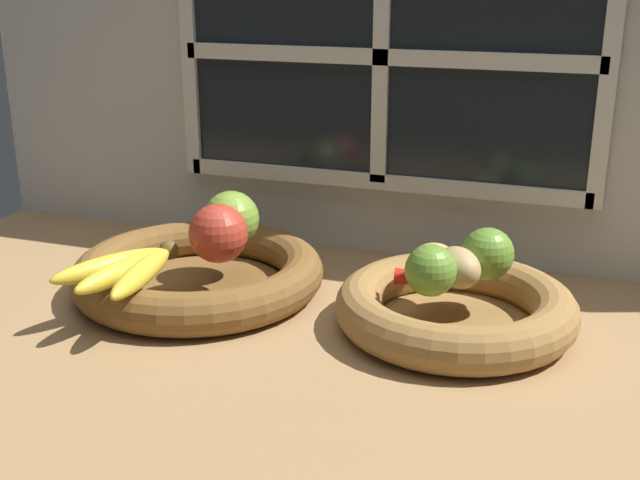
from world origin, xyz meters
The scene contains 13 objects.
ground_plane centered at (0.00, 0.00, -1.50)cm, with size 140.00×90.00×3.00cm, color #9E774C.
back_wall centered at (0.00, 29.77, 27.88)cm, with size 140.00×4.60×55.00cm.
fruit_bowl_left centered at (-19.34, 3.92, 2.71)cm, with size 35.18×35.18×5.78cm.
fruit_bowl_right centered at (16.98, 3.92, 2.72)cm, with size 30.47×30.47×5.78cm.
apple_green_back centered at (-16.18, 8.45, 9.77)cm, with size 7.99×7.99×7.99cm, color #7AA338.
apple_red_right centered at (-14.92, 1.90, 9.78)cm, with size 8.00×8.00×8.00cm, color #B73828.
banana_bunch_front centered at (-22.92, -8.05, 7.24)cm, with size 12.87×17.93×2.93cm.
potato_large centered at (16.98, 3.92, 8.29)cm, with size 7.24×5.05×5.02cm, color tan.
potato_back centered at (18.98, 8.33, 8.18)cm, with size 7.98×4.87×4.81cm, color tan.
potato_oblong centered at (13.37, 6.73, 7.80)cm, with size 7.74×5.78×4.05cm, color tan.
lime_near centered at (14.38, 0.03, 8.94)cm, with size 6.33×6.33×6.33cm, color olive.
lime_far centered at (20.00, 7.81, 9.13)cm, with size 6.70×6.70×6.70cm, color olive.
chili_pepper centered at (14.59, 2.57, 6.87)cm, with size 2.18×2.18×10.25cm, color red.
Camera 1 is at (31.93, -88.45, 43.21)cm, focal length 44.61 mm.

